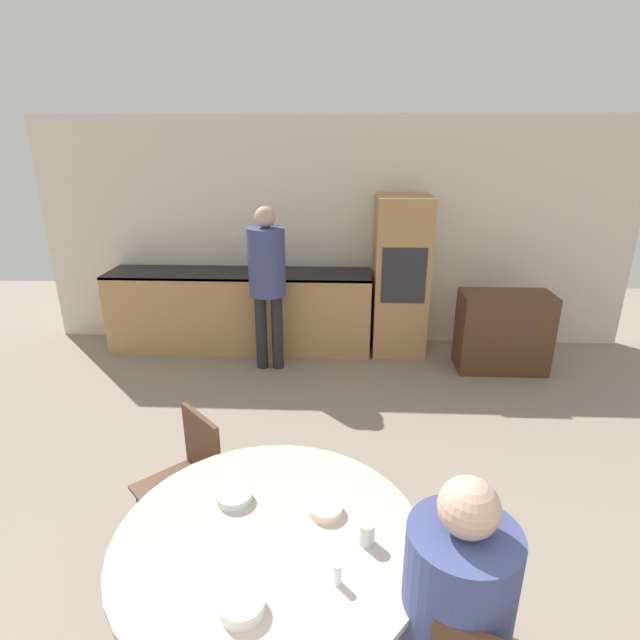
{
  "coord_description": "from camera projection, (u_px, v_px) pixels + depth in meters",
  "views": [
    {
      "loc": [
        0.09,
        -0.2,
        2.34
      ],
      "look_at": [
        -0.06,
        3.16,
        1.12
      ],
      "focal_mm": 28.0,
      "sensor_mm": 36.0,
      "label": 1
    }
  ],
  "objects": [
    {
      "name": "chair_far_left",
      "position": [
        189.0,
        476.0,
        2.89
      ],
      "size": [
        0.57,
        0.57,
        0.87
      ],
      "rotation": [
        0.0,
        0.0,
        5.49
      ],
      "color": "#51331E",
      "rests_on": "ground_plane"
    },
    {
      "name": "oven_unit",
      "position": [
        400.0,
        277.0,
        5.58
      ],
      "size": [
        0.59,
        0.59,
        1.78
      ],
      "color": "tan",
      "rests_on": "ground_plane"
    },
    {
      "name": "cup",
      "position": [
        367.0,
        533.0,
        2.05
      ],
      "size": [
        0.07,
        0.07,
        0.1
      ],
      "color": "silver",
      "rests_on": "dining_table"
    },
    {
      "name": "kitchen_counter",
      "position": [
        241.0,
        310.0,
        5.79
      ],
      "size": [
        2.99,
        0.6,
        0.92
      ],
      "color": "tan",
      "rests_on": "ground_plane"
    },
    {
      "name": "wall_back",
      "position": [
        334.0,
        234.0,
        5.79
      ],
      "size": [
        6.85,
        0.05,
        2.6
      ],
      "color": "silver",
      "rests_on": "ground_plane"
    },
    {
      "name": "salt_shaker",
      "position": [
        338.0,
        574.0,
        1.86
      ],
      "size": [
        0.03,
        0.03,
        0.09
      ],
      "color": "white",
      "rests_on": "dining_table"
    },
    {
      "name": "bowl_centre",
      "position": [
        325.0,
        509.0,
        2.22
      ],
      "size": [
        0.15,
        0.15,
        0.04
      ],
      "color": "beige",
      "rests_on": "dining_table"
    },
    {
      "name": "person_seated",
      "position": [
        458.0,
        614.0,
        1.79
      ],
      "size": [
        0.4,
        0.48,
        1.29
      ],
      "color": "#262628",
      "rests_on": "ground_plane"
    },
    {
      "name": "bowl_far",
      "position": [
        242.0,
        606.0,
        1.76
      ],
      "size": [
        0.16,
        0.16,
        0.05
      ],
      "color": "white",
      "rests_on": "dining_table"
    },
    {
      "name": "person_standing",
      "position": [
        267.0,
        272.0,
        5.08
      ],
      "size": [
        0.38,
        0.38,
        1.73
      ],
      "color": "#262628",
      "rests_on": "ground_plane"
    },
    {
      "name": "dining_table",
      "position": [
        271.0,
        573.0,
        2.18
      ],
      "size": [
        1.32,
        1.32,
        0.77
      ],
      "color": "#51331E",
      "rests_on": "ground_plane"
    },
    {
      "name": "bowl_near",
      "position": [
        234.0,
        497.0,
        2.3
      ],
      "size": [
        0.16,
        0.16,
        0.04
      ],
      "color": "silver",
      "rests_on": "dining_table"
    },
    {
      "name": "sideboard",
      "position": [
        503.0,
        332.0,
        5.27
      ],
      "size": [
        0.93,
        0.45,
        0.85
      ],
      "color": "#51331E",
      "rests_on": "ground_plane"
    }
  ]
}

